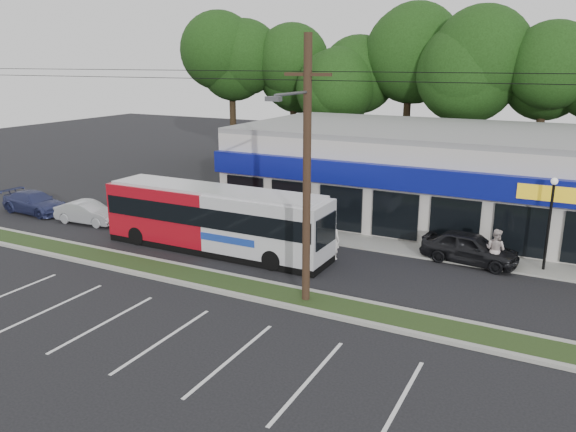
% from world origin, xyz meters
% --- Properties ---
extents(ground, '(120.00, 120.00, 0.00)m').
position_xyz_m(ground, '(0.00, 0.00, 0.00)').
color(ground, black).
rests_on(ground, ground).
extents(grass_strip, '(40.00, 1.60, 0.12)m').
position_xyz_m(grass_strip, '(0.00, 1.00, 0.06)').
color(grass_strip, '#233415').
rests_on(grass_strip, ground).
extents(curb_south, '(40.00, 0.25, 0.14)m').
position_xyz_m(curb_south, '(0.00, 0.15, 0.07)').
color(curb_south, '#9E9E93').
rests_on(curb_south, ground).
extents(curb_north, '(40.00, 0.25, 0.14)m').
position_xyz_m(curb_north, '(0.00, 1.85, 0.07)').
color(curb_north, '#9E9E93').
rests_on(curb_north, ground).
extents(sidewalk, '(32.00, 2.20, 0.10)m').
position_xyz_m(sidewalk, '(5.00, 9.00, 0.05)').
color(sidewalk, '#9E9E93').
rests_on(sidewalk, ground).
extents(strip_mall, '(25.00, 12.55, 5.30)m').
position_xyz_m(strip_mall, '(5.50, 15.91, 2.65)').
color(strip_mall, beige).
rests_on(strip_mall, ground).
extents(utility_pole, '(50.00, 2.77, 10.00)m').
position_xyz_m(utility_pole, '(2.83, 0.93, 5.41)').
color(utility_pole, black).
rests_on(utility_pole, ground).
extents(lamp_post, '(0.30, 0.30, 4.25)m').
position_xyz_m(lamp_post, '(11.00, 8.80, 2.67)').
color(lamp_post, black).
rests_on(lamp_post, ground).
extents(tree_line, '(46.76, 6.76, 11.83)m').
position_xyz_m(tree_line, '(4.00, 26.00, 8.42)').
color(tree_line, black).
rests_on(tree_line, ground).
extents(metrobus, '(11.77, 2.53, 3.16)m').
position_xyz_m(metrobus, '(-3.57, 4.50, 1.67)').
color(metrobus, '#A40C18').
rests_on(metrobus, ground).
extents(car_dark, '(4.54, 2.27, 1.49)m').
position_xyz_m(car_dark, '(7.84, 8.40, 0.74)').
color(car_dark, black).
rests_on(car_dark, ground).
extents(car_silver, '(4.00, 1.66, 1.29)m').
position_xyz_m(car_silver, '(-12.87, 5.11, 0.64)').
color(car_silver, '#B1B4B9').
rests_on(car_silver, ground).
extents(car_blue, '(4.67, 2.06, 1.33)m').
position_xyz_m(car_blue, '(-17.51, 5.29, 0.67)').
color(car_blue, navy).
rests_on(car_blue, ground).
extents(pedestrian_a, '(0.69, 0.45, 1.87)m').
position_xyz_m(pedestrian_a, '(2.00, 6.00, 0.94)').
color(pedestrian_a, white).
rests_on(pedestrian_a, ground).
extents(pedestrian_b, '(1.14, 1.04, 1.91)m').
position_xyz_m(pedestrian_b, '(9.00, 8.00, 0.95)').
color(pedestrian_b, '#BFB1AC').
rests_on(pedestrian_b, ground).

